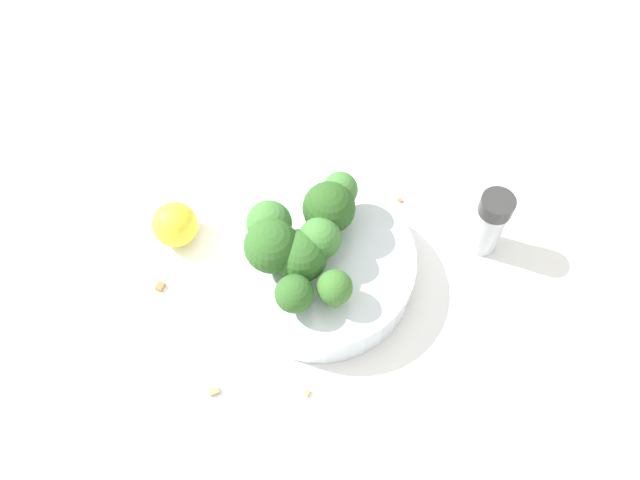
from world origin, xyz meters
TOP-DOWN VIEW (x-y plane):
  - ground_plane at (0.00, 0.00)m, footprint 3.00×3.00m
  - bowl at (0.00, 0.00)m, footprint 0.19×0.19m
  - broccoli_floret_0 at (-0.02, -0.01)m, footprint 0.05×0.05m
  - broccoli_floret_1 at (-0.01, -0.05)m, footprint 0.03×0.03m
  - broccoli_floret_2 at (-0.04, -0.04)m, footprint 0.04×0.04m
  - broccoli_floret_3 at (-0.04, 0.01)m, footprint 0.05×0.05m
  - broccoli_floret_4 at (0.02, 0.03)m, footprint 0.05×0.05m
  - broccoli_floret_5 at (-0.04, 0.04)m, footprint 0.04×0.04m
  - broccoli_floret_6 at (0.00, -0.00)m, footprint 0.04×0.04m
  - broccoli_floret_7 at (0.04, 0.04)m, footprint 0.04×0.04m
  - pepper_shaker at (0.17, -0.04)m, footprint 0.03×0.03m
  - lemon_wedge at (-0.12, 0.11)m, footprint 0.05×0.05m
  - almond_crumb_0 at (-0.07, -0.11)m, footprint 0.01×0.01m
  - almond_crumb_1 at (-0.14, -0.07)m, footprint 0.01×0.01m
  - almond_crumb_2 at (-0.15, 0.06)m, footprint 0.01×0.01m
  - almond_crumb_3 at (0.12, 0.05)m, footprint 0.01×0.01m

SIDE VIEW (x-z plane):
  - ground_plane at x=0.00m, z-range 0.00..0.00m
  - almond_crumb_3 at x=0.12m, z-range 0.00..0.01m
  - almond_crumb_0 at x=-0.07m, z-range 0.00..0.01m
  - almond_crumb_1 at x=-0.14m, z-range 0.00..0.01m
  - almond_crumb_2 at x=-0.15m, z-range 0.00..0.01m
  - bowl at x=0.00m, z-range 0.00..0.04m
  - lemon_wedge at x=-0.12m, z-range 0.00..0.05m
  - pepper_shaker at x=0.17m, z-range 0.00..0.08m
  - broccoli_floret_1 at x=-0.01m, z-range 0.05..0.09m
  - broccoli_floret_2 at x=-0.04m, z-range 0.05..0.09m
  - broccoli_floret_0 at x=-0.02m, z-range 0.04..0.10m
  - broccoli_floret_5 at x=-0.04m, z-range 0.05..0.10m
  - broccoli_floret_6 at x=0.00m, z-range 0.05..0.10m
  - broccoli_floret_7 at x=0.04m, z-range 0.05..0.10m
  - broccoli_floret_3 at x=-0.04m, z-range 0.05..0.11m
  - broccoli_floret_4 at x=0.02m, z-range 0.05..0.11m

